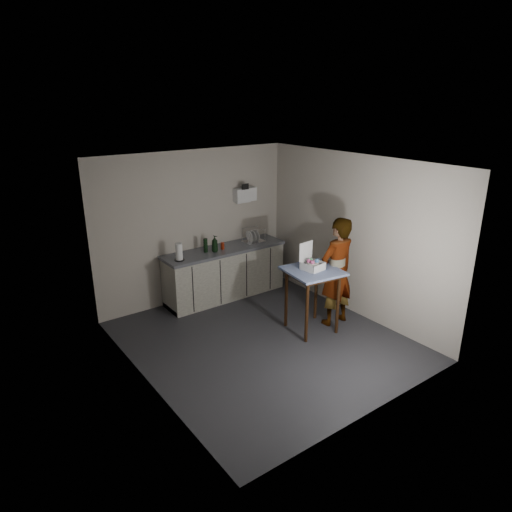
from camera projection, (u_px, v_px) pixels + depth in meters
ground at (264, 341)px, 6.74m from camera, size 4.00×4.00×0.00m
wall_back at (195, 227)px, 7.82m from camera, size 3.60×0.02×2.60m
wall_right at (354, 236)px, 7.30m from camera, size 0.02×4.00×2.60m
wall_left at (143, 289)px, 5.31m from camera, size 0.02×4.00×2.60m
ceiling at (266, 164)px, 5.87m from camera, size 3.60×4.00×0.01m
kitchen_counter at (225, 274)px, 8.11m from camera, size 2.24×0.62×0.91m
wall_shelf at (245, 195)px, 8.17m from camera, size 0.42×0.18×0.37m
side_table at (313, 278)px, 6.80m from camera, size 0.86×0.86×0.99m
standing_man at (337, 272)px, 7.02m from camera, size 0.63×0.42×1.72m
soap_bottle at (215, 244)px, 7.73m from camera, size 0.14×0.14×0.28m
soda_can at (222, 246)px, 7.89m from camera, size 0.06×0.06×0.12m
dark_bottle at (206, 245)px, 7.71m from camera, size 0.07×0.07×0.24m
paper_towel at (179, 252)px, 7.32m from camera, size 0.16×0.16×0.29m
dish_rack at (253, 239)px, 8.26m from camera, size 0.38×0.28×0.26m
bakery_box at (312, 264)px, 6.75m from camera, size 0.31×0.32×0.39m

